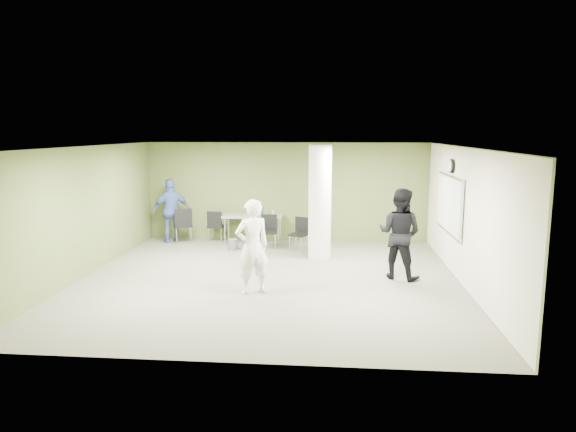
# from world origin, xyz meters

# --- Properties ---
(floor) EXTENTS (8.00, 8.00, 0.00)m
(floor) POSITION_xyz_m (0.00, 0.00, 0.00)
(floor) COLOR #585745
(floor) RESTS_ON ground
(ceiling) EXTENTS (8.00, 8.00, 0.00)m
(ceiling) POSITION_xyz_m (0.00, 0.00, 2.80)
(ceiling) COLOR white
(ceiling) RESTS_ON wall_back
(wall_back) EXTENTS (8.00, 2.80, 0.02)m
(wall_back) POSITION_xyz_m (0.00, 4.00, 1.40)
(wall_back) COLOR #52602D
(wall_back) RESTS_ON floor
(wall_left) EXTENTS (0.02, 8.00, 2.80)m
(wall_left) POSITION_xyz_m (-4.00, 0.00, 1.40)
(wall_left) COLOR #52602D
(wall_left) RESTS_ON floor
(wall_right_cream) EXTENTS (0.02, 8.00, 2.80)m
(wall_right_cream) POSITION_xyz_m (4.00, 0.00, 1.40)
(wall_right_cream) COLOR beige
(wall_right_cream) RESTS_ON floor
(column) EXTENTS (0.56, 0.56, 2.80)m
(column) POSITION_xyz_m (1.00, 2.00, 1.40)
(column) COLOR silver
(column) RESTS_ON floor
(whiteboard) EXTENTS (0.05, 2.30, 1.30)m
(whiteboard) POSITION_xyz_m (3.92, 1.20, 1.50)
(whiteboard) COLOR silver
(whiteboard) RESTS_ON wall_right_cream
(wall_clock) EXTENTS (0.06, 0.32, 0.32)m
(wall_clock) POSITION_xyz_m (3.92, 1.20, 2.35)
(wall_clock) COLOR black
(wall_clock) RESTS_ON wall_right_cream
(folding_table) EXTENTS (1.67, 0.75, 1.04)m
(folding_table) POSITION_xyz_m (-0.90, 3.55, 0.74)
(folding_table) COLOR gray
(folding_table) RESTS_ON floor
(wastebasket) EXTENTS (0.25, 0.25, 0.29)m
(wastebasket) POSITION_xyz_m (-1.31, 2.63, 0.15)
(wastebasket) COLOR #4C4C4C
(wastebasket) RESTS_ON floor
(chair_back_left) EXTENTS (0.64, 0.64, 0.99)m
(chair_back_left) POSITION_xyz_m (-2.85, 3.33, 0.58)
(chair_back_left) COLOR black
(chair_back_left) RESTS_ON floor
(chair_back_right) EXTENTS (0.49, 0.49, 0.89)m
(chair_back_right) POSITION_xyz_m (-1.97, 3.57, 0.52)
(chair_back_right) COLOR black
(chair_back_right) RESTS_ON floor
(chair_table_left) EXTENTS (0.47, 0.47, 0.89)m
(chair_table_left) POSITION_xyz_m (-0.39, 3.02, 0.52)
(chair_table_left) COLOR black
(chair_table_left) RESTS_ON floor
(chair_table_right) EXTENTS (0.57, 0.57, 0.86)m
(chair_table_right) POSITION_xyz_m (0.46, 2.81, 0.50)
(chair_table_right) COLOR black
(chair_table_right) RESTS_ON floor
(woman_white) EXTENTS (0.80, 0.71, 1.84)m
(woman_white) POSITION_xyz_m (-0.21, -0.94, 0.92)
(woman_white) COLOR white
(woman_white) RESTS_ON floor
(man_black) EXTENTS (1.18, 1.09, 1.94)m
(man_black) POSITION_xyz_m (2.74, 0.36, 0.97)
(man_black) COLOR black
(man_black) RESTS_ON floor
(man_blue) EXTENTS (1.14, 0.88, 1.80)m
(man_blue) POSITION_xyz_m (-3.20, 3.40, 0.90)
(man_blue) COLOR #4258A4
(man_blue) RESTS_ON floor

